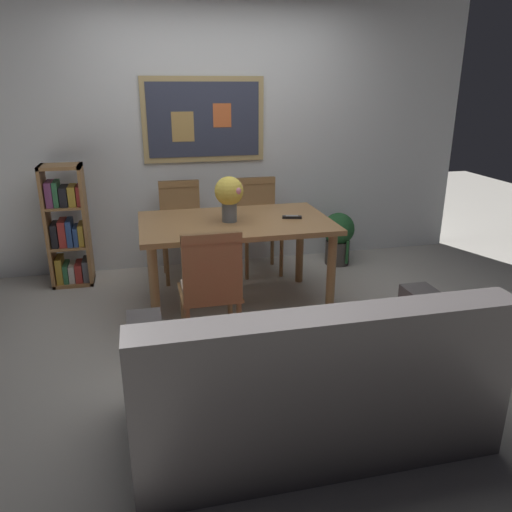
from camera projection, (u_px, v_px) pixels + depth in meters
ground_plane at (253, 332)px, 3.77m from camera, size 12.00×12.00×0.00m
wall_back_with_painting at (215, 134)px, 4.87m from camera, size 5.20×0.14×2.60m
dining_table at (236, 231)px, 4.01m from camera, size 1.52×0.95×0.74m
dining_chair_far_left at (181, 222)px, 4.72m from camera, size 0.40×0.41×0.91m
dining_chair_near_left at (211, 283)px, 3.27m from camera, size 0.40×0.41×0.91m
dining_chair_far_right at (258, 217)px, 4.87m from camera, size 0.40×0.41×0.91m
leather_couch at (309, 386)px, 2.56m from camera, size 1.80×0.84×0.84m
bookshelf at (68, 230)px, 4.52m from camera, size 0.36×0.28×1.11m
potted_ivy at (338, 236)px, 5.10m from camera, size 0.32×0.32×0.55m
flower_vase at (229, 194)px, 3.88m from camera, size 0.23×0.23×0.36m
tv_remote at (292, 217)px, 4.04m from camera, size 0.16×0.08×0.02m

